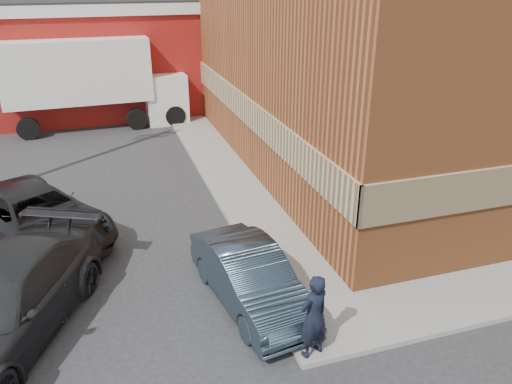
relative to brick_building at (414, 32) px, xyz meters
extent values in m
plane|color=#28282B|center=(-8.50, -9.00, -4.68)|extent=(90.00, 90.00, 0.00)
cube|color=#9D5228|center=(0.00, 0.00, -0.18)|extent=(14.00, 18.00, 9.00)
cube|color=tan|center=(-7.04, 0.00, -2.38)|extent=(0.08, 18.16, 1.00)
cube|color=gray|center=(-7.90, 0.00, -4.62)|extent=(1.80, 18.00, 0.12)
cube|color=maroon|center=(-14.50, 11.00, -2.18)|extent=(16.00, 8.00, 5.00)
cube|color=silver|center=(-14.50, 11.00, 0.57)|extent=(16.30, 8.30, 0.50)
cube|color=black|center=(-14.50, 11.00, 0.87)|extent=(16.00, 8.00, 0.10)
imported|color=black|center=(-8.70, -10.55, -3.69)|extent=(0.74, 0.59, 1.75)
imported|color=#273542|center=(-9.30, -8.50, -4.02)|extent=(1.99, 4.21, 1.33)
imported|color=black|center=(-14.03, -3.96, -3.95)|extent=(4.82, 5.77, 1.47)
imported|color=#232325|center=(-14.32, -8.09, -3.87)|extent=(4.45, 6.06, 1.63)
cube|color=white|center=(-12.81, 7.00, -1.95)|extent=(6.51, 2.79, 2.78)
cube|color=#1C6A2A|center=(-12.77, 5.71, -2.38)|extent=(6.21, 0.23, 0.86)
cube|color=white|center=(-8.64, 7.15, -3.51)|extent=(2.01, 2.42, 2.36)
cylinder|color=black|center=(-15.13, 5.85, -4.20)|extent=(0.97, 0.35, 0.96)
cylinder|color=black|center=(-15.20, 7.99, -4.20)|extent=(0.97, 0.35, 0.96)
cylinder|color=black|center=(-10.42, 6.01, -4.20)|extent=(0.97, 0.35, 0.96)
cylinder|color=black|center=(-10.49, 8.15, -4.20)|extent=(0.97, 0.35, 0.96)
cylinder|color=black|center=(-8.60, 6.08, -4.20)|extent=(0.97, 0.35, 0.96)
cylinder|color=black|center=(-8.67, 8.22, -4.20)|extent=(0.97, 0.35, 0.96)
camera|label=1|loc=(-11.99, -17.37, 2.18)|focal=35.00mm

